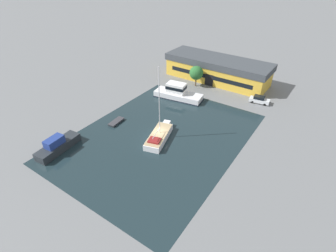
% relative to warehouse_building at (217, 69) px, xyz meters
% --- Properties ---
extents(ground_plane, '(440.00, 440.00, 0.00)m').
position_rel_warehouse_building_xyz_m(ground_plane, '(2.99, -31.73, -3.18)').
color(ground_plane, slate).
extents(water_canal, '(29.60, 39.24, 0.01)m').
position_rel_warehouse_building_xyz_m(water_canal, '(2.99, -31.73, -3.18)').
color(water_canal, '#19282D').
rests_on(water_canal, ground).
extents(warehouse_building, '(29.17, 9.99, 6.28)m').
position_rel_warehouse_building_xyz_m(warehouse_building, '(0.00, 0.00, 0.00)').
color(warehouse_building, gold).
rests_on(warehouse_building, ground).
extents(quay_tree_near_building, '(3.67, 3.67, 5.60)m').
position_rel_warehouse_building_xyz_m(quay_tree_near_building, '(-2.85, -6.95, 0.57)').
color(quay_tree_near_building, brown).
rests_on(quay_tree_near_building, ground).
extents(parked_car, '(4.83, 2.44, 1.75)m').
position_rel_warehouse_building_xyz_m(parked_car, '(14.51, -6.75, -2.31)').
color(parked_car, silver).
rests_on(parked_car, ground).
extents(sailboat_moored, '(5.28, 9.91, 14.53)m').
position_rel_warehouse_building_xyz_m(sailboat_moored, '(3.29, -32.27, -2.44)').
color(sailboat_moored, white).
rests_on(sailboat_moored, water_canal).
extents(motor_cruiser, '(12.43, 5.66, 3.85)m').
position_rel_warehouse_building_xyz_m(motor_cruiser, '(-3.08, -15.70, -1.80)').
color(motor_cruiser, silver).
rests_on(motor_cruiser, water_canal).
extents(small_dinghy, '(1.87, 3.93, 0.49)m').
position_rel_warehouse_building_xyz_m(small_dinghy, '(-7.64, -32.73, -2.93)').
color(small_dinghy, '#23282D').
rests_on(small_dinghy, water_canal).
extents(cabin_boat, '(3.44, 8.79, 2.94)m').
position_rel_warehouse_building_xyz_m(cabin_boat, '(-9.87, -45.51, -2.11)').
color(cabin_boat, '#23282D').
rests_on(cabin_boat, water_canal).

